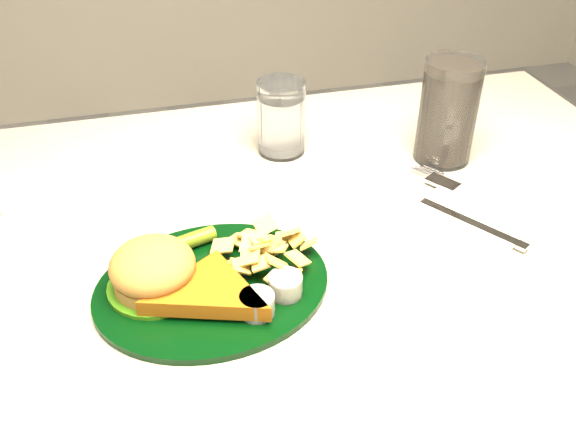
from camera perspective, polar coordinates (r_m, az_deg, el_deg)
name	(u,v)px	position (r m, az deg, el deg)	size (l,w,h in m)	color
table	(271,432)	(1.06, -1.54, -18.62)	(1.20, 0.80, 0.75)	#ACA79C
dinner_plate	(211,269)	(0.71, -6.87, -4.66)	(0.27, 0.22, 0.06)	black
water_glass	(281,118)	(0.95, -0.60, 8.74)	(0.07, 0.07, 0.11)	white
cola_glass	(448,112)	(0.95, 14.04, 9.00)	(0.08, 0.08, 0.15)	black
fork_napkin	(468,218)	(0.85, 15.68, -0.21)	(0.15, 0.20, 0.01)	white
ramekin	(14,199)	(0.92, -23.19, 1.36)	(0.04, 0.04, 0.03)	white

